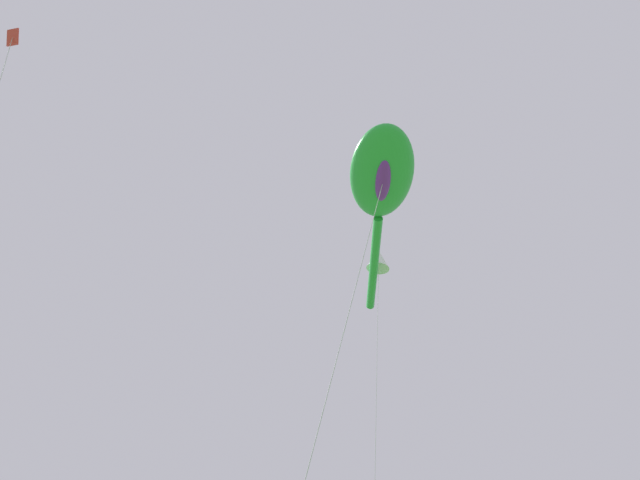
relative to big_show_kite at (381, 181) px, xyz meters
The scene contains 2 objects.
big_show_kite is the anchor object (origin of this frame).
small_kite_box_yellow 5.58m from the big_show_kite, 37.94° to the left, with size 1.43×2.63×20.00m.
Camera 1 is at (-7.97, 2.21, 1.47)m, focal length 30.12 mm.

